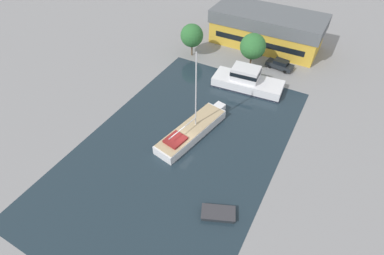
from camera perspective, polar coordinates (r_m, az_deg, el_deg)
name	(u,v)px	position (r m, az deg, el deg)	size (l,w,h in m)	color
ground_plane	(181,147)	(37.83, -2.07, -3.66)	(440.00, 440.00, 0.00)	gray
water_canal	(181,147)	(37.83, -2.07, -3.66)	(23.17, 37.59, 0.01)	#1E2D38
warehouse_building	(267,29)	(59.74, 14.04, 17.81)	(19.99, 8.99, 6.20)	gold
quay_tree_near_building	(253,46)	(50.79, 11.52, 14.90)	(4.16, 4.16, 6.28)	brown
quay_tree_by_water	(192,36)	(54.18, -0.03, 17.12)	(3.96, 3.96, 5.76)	brown
parked_car	(280,64)	(53.69, 16.41, 11.46)	(4.68, 2.38, 1.63)	#1E2328
sailboat_moored	(192,130)	(38.89, 0.05, -0.50)	(4.99, 12.55, 11.71)	white
motor_cruiser	(247,81)	(47.54, 10.44, 8.76)	(11.08, 5.03, 3.45)	white
small_dinghy	(218,213)	(31.90, 5.02, -15.98)	(3.90, 3.02, 0.52)	#23282D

